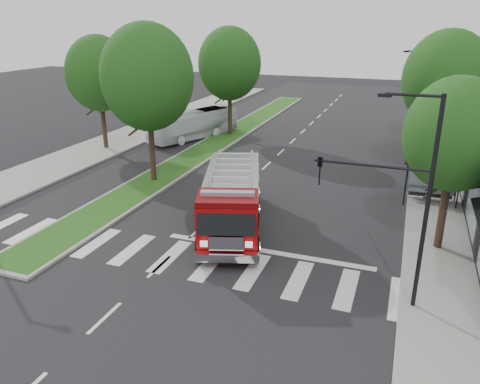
# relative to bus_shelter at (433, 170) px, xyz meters

# --- Properties ---
(ground) EXTENTS (140.00, 140.00, 0.00)m
(ground) POSITION_rel_bus_shelter_xyz_m (-11.20, -8.15, -2.04)
(ground) COLOR black
(ground) RESTS_ON ground
(sidewalk_right) EXTENTS (5.00, 80.00, 0.15)m
(sidewalk_right) POSITION_rel_bus_shelter_xyz_m (1.30, 1.85, -1.96)
(sidewalk_right) COLOR gray
(sidewalk_right) RESTS_ON ground
(sidewalk_left) EXTENTS (5.00, 80.00, 0.15)m
(sidewalk_left) POSITION_rel_bus_shelter_xyz_m (-25.70, 1.85, -1.96)
(sidewalk_left) COLOR gray
(sidewalk_left) RESTS_ON ground
(median) EXTENTS (3.00, 50.00, 0.15)m
(median) POSITION_rel_bus_shelter_xyz_m (-17.20, 9.85, -1.96)
(median) COLOR gray
(median) RESTS_ON ground
(bus_shelter) EXTENTS (3.20, 1.60, 2.61)m
(bus_shelter) POSITION_rel_bus_shelter_xyz_m (0.00, 0.00, 0.00)
(bus_shelter) COLOR black
(bus_shelter) RESTS_ON ground
(tree_right_near) EXTENTS (4.40, 4.40, 8.05)m
(tree_right_near) POSITION_rel_bus_shelter_xyz_m (0.30, -6.15, 3.47)
(tree_right_near) COLOR black
(tree_right_near) RESTS_ON ground
(tree_right_mid) EXTENTS (5.60, 5.60, 9.72)m
(tree_right_mid) POSITION_rel_bus_shelter_xyz_m (0.30, 5.85, 4.45)
(tree_right_mid) COLOR black
(tree_right_mid) RESTS_ON ground
(tree_right_far) EXTENTS (5.00, 5.00, 8.73)m
(tree_right_far) POSITION_rel_bus_shelter_xyz_m (0.30, 15.85, 3.80)
(tree_right_far) COLOR black
(tree_right_far) RESTS_ON ground
(tree_median_near) EXTENTS (5.80, 5.80, 10.16)m
(tree_median_near) POSITION_rel_bus_shelter_xyz_m (-17.20, -2.15, 4.77)
(tree_median_near) COLOR black
(tree_median_near) RESTS_ON ground
(tree_median_far) EXTENTS (5.60, 5.60, 9.72)m
(tree_median_far) POSITION_rel_bus_shelter_xyz_m (-17.20, 11.85, 4.45)
(tree_median_far) COLOR black
(tree_median_far) RESTS_ON ground
(tree_left_mid) EXTENTS (5.20, 5.20, 9.16)m
(tree_left_mid) POSITION_rel_bus_shelter_xyz_m (-25.20, 3.85, 4.12)
(tree_left_mid) COLOR black
(tree_left_mid) RESTS_ON ground
(streetlight_right_near) EXTENTS (4.08, 0.22, 8.00)m
(streetlight_right_near) POSITION_rel_bus_shelter_xyz_m (-1.59, -11.65, 2.63)
(streetlight_right_near) COLOR black
(streetlight_right_near) RESTS_ON ground
(streetlight_right_far) EXTENTS (2.11, 0.20, 8.00)m
(streetlight_right_far) POSITION_rel_bus_shelter_xyz_m (-0.85, 11.85, 2.44)
(streetlight_right_far) COLOR black
(streetlight_right_far) RESTS_ON ground
(fire_engine) EXTENTS (5.43, 9.59, 3.19)m
(fire_engine) POSITION_rel_bus_shelter_xyz_m (-9.69, -7.17, -0.51)
(fire_engine) COLOR #640507
(fire_engine) RESTS_ON ground
(city_bus) EXTENTS (5.46, 9.51, 2.61)m
(city_bus) POSITION_rel_bus_shelter_xyz_m (-19.88, 9.78, -0.74)
(city_bus) COLOR white
(city_bus) RESTS_ON ground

